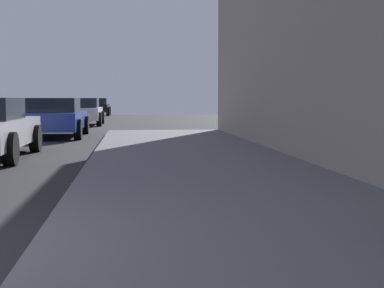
{
  "coord_description": "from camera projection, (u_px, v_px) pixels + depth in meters",
  "views": [
    {
      "loc": [
        2.78,
        -4.15,
        1.26
      ],
      "look_at": [
        3.46,
        2.26,
        0.75
      ],
      "focal_mm": 53.63,
      "sensor_mm": 36.0,
      "label": 1
    }
  ],
  "objects": [
    {
      "name": "car_green",
      "position": [
        76.0,
        109.0,
        32.69
      ],
      "size": [
        1.98,
        4.24,
        1.27
      ],
      "color": "#196638",
      "rests_on": "ground_plane"
    },
    {
      "name": "car_white",
      "position": [
        82.0,
        111.0,
        26.8
      ],
      "size": [
        1.96,
        4.11,
        1.27
      ],
      "color": "white",
      "rests_on": "ground_plane"
    },
    {
      "name": "car_black",
      "position": [
        96.0,
        107.0,
        41.8
      ],
      "size": [
        2.02,
        4.43,
        1.27
      ],
      "color": "black",
      "rests_on": "ground_plane"
    },
    {
      "name": "car_blue",
      "position": [
        53.0,
        117.0,
        18.6
      ],
      "size": [
        2.05,
        4.49,
        1.27
      ],
      "color": "#233899",
      "rests_on": "ground_plane"
    },
    {
      "name": "sidewalk",
      "position": [
        294.0,
        255.0,
        4.34
      ],
      "size": [
        4.0,
        32.0,
        0.15
      ],
      "primitive_type": "cube",
      "color": "#5B5B60",
      "rests_on": "ground_plane"
    }
  ]
}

